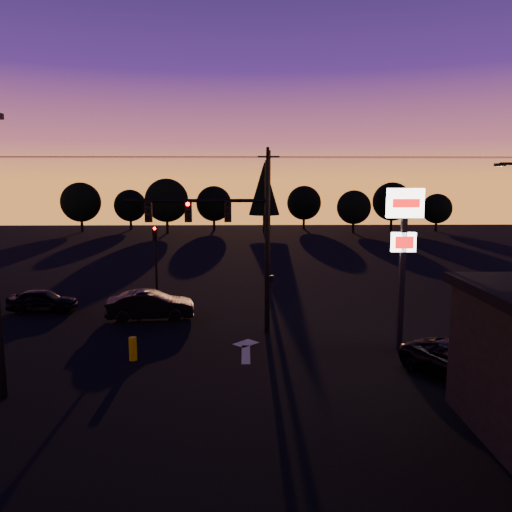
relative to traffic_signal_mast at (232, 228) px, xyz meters
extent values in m
plane|color=black|center=(0.10, -3.99, -4.94)|extent=(120.00, 120.00, 0.00)
cube|color=beige|center=(0.60, -2.99, -4.93)|extent=(0.35, 2.20, 0.01)
cube|color=beige|center=(0.60, -1.59, -4.93)|extent=(1.20, 1.20, 0.01)
cylinder|color=black|center=(1.60, 0.01, -0.94)|extent=(0.24, 0.24, 8.00)
cylinder|color=black|center=(1.60, 0.01, 3.26)|extent=(0.14, 0.52, 0.76)
cylinder|color=black|center=(-1.65, 0.01, 1.26)|extent=(6.50, 0.16, 0.16)
cube|color=black|center=(-0.20, 0.01, 0.76)|extent=(0.32, 0.22, 0.95)
sphere|color=black|center=(-0.20, -0.12, 1.11)|extent=(0.18, 0.18, 0.18)
sphere|color=black|center=(-0.20, -0.12, 0.81)|extent=(0.18, 0.18, 0.18)
sphere|color=black|center=(-0.20, -0.12, 0.51)|extent=(0.18, 0.18, 0.18)
cube|color=black|center=(-2.00, 0.01, 0.76)|extent=(0.32, 0.22, 0.95)
sphere|color=#FF0705|center=(-2.00, -0.12, 1.11)|extent=(0.18, 0.18, 0.18)
sphere|color=black|center=(-2.00, -0.12, 0.81)|extent=(0.18, 0.18, 0.18)
sphere|color=black|center=(-2.00, -0.12, 0.51)|extent=(0.18, 0.18, 0.18)
cube|color=black|center=(-3.80, 0.01, 0.76)|extent=(0.32, 0.22, 0.95)
sphere|color=black|center=(-3.80, -0.12, 1.11)|extent=(0.18, 0.18, 0.18)
sphere|color=black|center=(-3.80, -0.12, 0.81)|extent=(0.18, 0.18, 0.18)
sphere|color=black|center=(-3.80, -0.12, 0.51)|extent=(0.18, 0.18, 0.18)
cube|color=black|center=(1.78, 0.01, -2.34)|extent=(0.22, 0.18, 0.28)
cylinder|color=black|center=(-4.90, 7.51, -3.14)|extent=(0.14, 0.14, 3.60)
cube|color=black|center=(-4.90, 7.51, -1.04)|extent=(0.30, 0.20, 0.90)
sphere|color=#FF0705|center=(-4.90, 7.39, -0.72)|extent=(0.18, 0.18, 0.18)
sphere|color=black|center=(-4.90, 7.39, -1.00)|extent=(0.18, 0.18, 0.18)
sphere|color=black|center=(-4.90, 7.39, -1.28)|extent=(0.18, 0.18, 0.18)
cube|color=black|center=(7.10, -2.49, -1.74)|extent=(0.22, 0.22, 6.40)
cube|color=white|center=(7.10, -2.49, 1.26)|extent=(1.50, 0.25, 1.20)
cube|color=red|center=(7.10, -2.63, 1.26)|extent=(1.10, 0.02, 0.35)
cube|color=white|center=(7.10, -2.49, -0.34)|extent=(1.00, 0.22, 0.80)
cube|color=red|center=(7.10, -2.62, -0.34)|extent=(0.75, 0.02, 0.50)
cylinder|color=black|center=(13.50, 1.51, 2.96)|extent=(1.20, 0.14, 0.14)
cube|color=black|center=(12.90, 1.51, 2.91)|extent=(0.50, 0.22, 0.14)
plane|color=#FFB759|center=(12.90, 1.51, 2.83)|extent=(0.35, 0.35, 0.00)
cylinder|color=black|center=(2.10, 10.01, -0.44)|extent=(0.26, 0.26, 9.00)
cube|color=black|center=(2.10, 10.01, 3.66)|extent=(1.40, 0.10, 0.10)
cylinder|color=black|center=(-6.90, 9.41, 3.61)|extent=(18.00, 0.02, 0.02)
cylinder|color=black|center=(-6.90, 10.01, 3.66)|extent=(18.00, 0.02, 0.02)
cylinder|color=black|center=(-6.90, 10.61, 3.61)|extent=(18.00, 0.02, 0.02)
cylinder|color=black|center=(11.10, 9.41, 3.61)|extent=(18.00, 0.02, 0.02)
cylinder|color=black|center=(11.10, 10.01, 3.66)|extent=(18.00, 0.02, 0.02)
cylinder|color=black|center=(11.10, 10.61, 3.61)|extent=(18.00, 0.02, 0.02)
cube|color=black|center=(9.10, -7.47, -3.54)|extent=(2.20, 0.05, 1.60)
cylinder|color=#CAB300|center=(-3.91, -3.53, -4.47)|extent=(0.31, 0.31, 0.94)
cylinder|color=black|center=(-21.90, 46.01, -4.12)|extent=(0.36, 0.36, 1.62)
sphere|color=black|center=(-21.90, 46.01, -0.87)|extent=(5.36, 5.36, 5.36)
cylinder|color=black|center=(-15.90, 49.01, -4.25)|extent=(0.36, 0.36, 1.38)
sphere|color=black|center=(-15.90, 49.01, -1.50)|extent=(4.54, 4.54, 4.54)
cylinder|color=black|center=(-9.90, 44.01, -4.06)|extent=(0.36, 0.36, 1.75)
sphere|color=black|center=(-9.90, 44.01, -0.56)|extent=(5.77, 5.78, 5.78)
cylinder|color=black|center=(-3.90, 48.01, -4.19)|extent=(0.36, 0.36, 1.50)
sphere|color=black|center=(-3.90, 48.01, -1.19)|extent=(4.95, 4.95, 4.95)
cylinder|color=black|center=(3.10, 45.01, -3.75)|extent=(0.36, 0.36, 2.38)
cone|color=black|center=(3.10, 45.01, 1.00)|extent=(4.18, 4.18, 7.12)
cylinder|color=black|center=(9.10, 50.01, -4.19)|extent=(0.36, 0.36, 1.50)
sphere|color=black|center=(9.10, 50.01, -1.19)|extent=(4.95, 4.95, 4.95)
cylinder|color=black|center=(15.10, 44.01, -4.25)|extent=(0.36, 0.36, 1.38)
sphere|color=black|center=(15.10, 44.01, -1.50)|extent=(4.54, 4.54, 4.54)
cylinder|color=black|center=(21.10, 47.01, -4.12)|extent=(0.36, 0.36, 1.62)
sphere|color=black|center=(21.10, 47.01, -0.87)|extent=(5.36, 5.36, 5.36)
cylinder|color=black|center=(27.10, 46.01, -4.31)|extent=(0.36, 0.36, 1.25)
sphere|color=black|center=(27.10, 46.01, -1.81)|extent=(4.12, 4.12, 4.12)
imported|color=black|center=(-10.49, 3.99, -4.31)|extent=(3.68, 1.54, 1.24)
imported|color=black|center=(-4.32, 2.44, -4.21)|extent=(4.57, 2.04, 1.46)
imported|color=black|center=(8.39, -5.84, -4.29)|extent=(4.08, 5.12, 1.29)
camera|label=1|loc=(0.62, -22.71, 2.22)|focal=35.00mm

